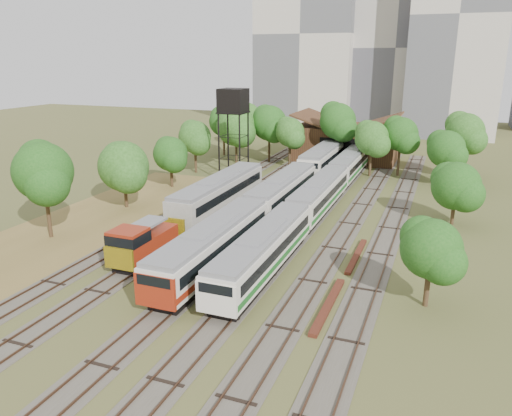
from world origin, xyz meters
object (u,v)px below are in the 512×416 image
at_px(water_tower, 233,103).
at_px(railcar_red_set, 253,215).
at_px(railcar_green_set, 319,195).
at_px(shunter_locomotive, 142,244).

bearing_deg(water_tower, railcar_red_set, -61.84).
height_order(railcar_red_set, railcar_green_set, railcar_red_set).
bearing_deg(railcar_green_set, water_tower, 144.12).
xyz_separation_m(railcar_red_set, shunter_locomotive, (-6.00, -9.59, -0.30)).
xyz_separation_m(railcar_red_set, railcar_green_set, (4.00, 9.41, -0.10)).
xyz_separation_m(railcar_red_set, water_tower, (-10.74, 20.07, 8.37)).
relative_size(railcar_red_set, railcar_green_set, 0.66).
bearing_deg(railcar_red_set, water_tower, 118.16).
height_order(railcar_green_set, shunter_locomotive, railcar_green_set).
distance_m(railcar_red_set, water_tower, 24.25).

